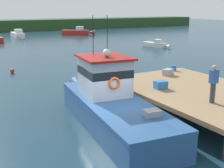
{
  "coord_description": "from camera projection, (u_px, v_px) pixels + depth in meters",
  "views": [
    {
      "loc": [
        -5.88,
        -10.19,
        5.12
      ],
      "look_at": [
        1.2,
        2.29,
        1.4
      ],
      "focal_mm": 47.3,
      "sensor_mm": 36.0,
      "label": 1
    }
  ],
  "objects": [
    {
      "name": "deckhand_by_the_boat",
      "position": [
        213.0,
        83.0,
        12.34
      ],
      "size": [
        0.36,
        0.22,
        1.63
      ],
      "color": "#383842",
      "rests_on": "dock"
    },
    {
      "name": "mooring_buoy_inshore",
      "position": [
        12.0,
        71.0,
        23.82
      ],
      "size": [
        0.34,
        0.34,
        0.34
      ],
      "primitive_type": "sphere",
      "color": "red",
      "rests_on": "ground"
    },
    {
      "name": "main_fishing_boat",
      "position": [
        110.0,
        102.0,
        13.26
      ],
      "size": [
        3.46,
        9.95,
        4.8
      ],
      "color": "#285184",
      "rests_on": "ground"
    },
    {
      "name": "ground_plane",
      "position": [
        114.0,
        131.0,
        12.67
      ],
      "size": [
        200.0,
        200.0,
        0.0
      ],
      "primitive_type": "plane",
      "color": "#193847"
    },
    {
      "name": "moored_boat_mid_harbor",
      "position": [
        156.0,
        44.0,
        39.29
      ],
      "size": [
        1.82,
        4.25,
        1.06
      ],
      "color": "white",
      "rests_on": "ground"
    },
    {
      "name": "crate_stack_near_edge",
      "position": [
        168.0,
        72.0,
        17.62
      ],
      "size": [
        0.71,
        0.61,
        0.37
      ],
      "primitive_type": "cube",
      "rotation": [
        0.0,
        0.0,
        0.32
      ],
      "color": "#9E9EA3",
      "rests_on": "dock"
    },
    {
      "name": "dock",
      "position": [
        197.0,
        91.0,
        14.7
      ],
      "size": [
        6.0,
        9.0,
        1.2
      ],
      "color": "#4C3D2D",
      "rests_on": "ground"
    },
    {
      "name": "moored_boat_far_right",
      "position": [
        18.0,
        35.0,
        51.91
      ],
      "size": [
        1.51,
        5.91,
        1.5
      ],
      "color": "white",
      "rests_on": "ground"
    },
    {
      "name": "moored_boat_far_left",
      "position": [
        78.0,
        32.0,
        57.18
      ],
      "size": [
        5.87,
        4.69,
        1.61
      ],
      "color": "red",
      "rests_on": "ground"
    },
    {
      "name": "bait_bucket",
      "position": [
        174.0,
        68.0,
        18.91
      ],
      "size": [
        0.32,
        0.32,
        0.34
      ],
      "primitive_type": "cylinder",
      "color": "#2866B2",
      "rests_on": "dock"
    },
    {
      "name": "crate_stack_mid_dock",
      "position": [
        161.0,
        85.0,
        14.69
      ],
      "size": [
        0.65,
        0.51,
        0.4
      ],
      "primitive_type": "cube",
      "rotation": [
        0.0,
        0.0,
        -0.11
      ],
      "color": "#3370B2",
      "rests_on": "dock"
    }
  ]
}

